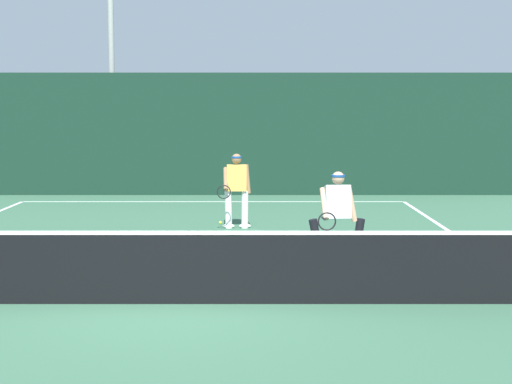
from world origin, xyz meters
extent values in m
plane|color=#376249|center=(0.00, 0.00, 0.00)|extent=(80.00, 80.00, 0.00)
cube|color=white|center=(0.00, 11.78, 0.00)|extent=(10.45, 0.10, 0.01)
cube|color=white|center=(0.00, 6.12, 0.00)|extent=(8.52, 0.10, 0.01)
cube|color=white|center=(0.00, 3.20, 0.00)|extent=(0.10, 6.40, 0.01)
cube|color=black|center=(0.00, 0.00, 0.47)|extent=(11.27, 0.02, 0.93)
cube|color=white|center=(0.00, 0.00, 0.96)|extent=(11.27, 0.03, 0.05)
cylinder|color=black|center=(2.84, 2.68, 0.39)|extent=(0.26, 0.16, 0.79)
cylinder|color=black|center=(2.18, 2.63, 0.39)|extent=(0.31, 0.16, 0.79)
ellipsoid|color=white|center=(2.84, 2.68, 0.04)|extent=(0.27, 0.13, 0.09)
ellipsoid|color=white|center=(2.18, 2.63, 0.04)|extent=(0.27, 0.13, 0.09)
cube|color=silver|center=(2.51, 2.65, 1.05)|extent=(0.43, 0.34, 0.58)
cylinder|color=tan|center=(2.74, 2.67, 1.03)|extent=(0.21, 0.11, 0.60)
cylinder|color=tan|center=(2.29, 2.63, 1.03)|extent=(0.13, 0.47, 0.51)
sphere|color=tan|center=(2.51, 2.65, 1.45)|extent=(0.21, 0.21, 0.21)
cylinder|color=#19478C|center=(2.51, 2.65, 1.49)|extent=(0.24, 0.24, 0.04)
cylinder|color=black|center=(2.26, 2.38, 0.82)|extent=(0.05, 0.26, 0.03)
torus|color=black|center=(2.29, 2.04, 0.82)|extent=(0.29, 0.05, 0.29)
cylinder|color=silver|center=(0.94, 6.87, 0.40)|extent=(0.16, 0.15, 0.81)
cylinder|color=silver|center=(0.58, 6.85, 0.40)|extent=(0.16, 0.15, 0.81)
ellipsoid|color=white|center=(0.94, 6.87, 0.04)|extent=(0.27, 0.12, 0.09)
ellipsoid|color=white|center=(0.58, 6.85, 0.04)|extent=(0.27, 0.12, 0.09)
cube|color=#E5B24C|center=(0.76, 6.86, 1.09)|extent=(0.43, 0.25, 0.57)
cylinder|color=#9E704C|center=(0.99, 6.87, 1.06)|extent=(0.15, 0.10, 0.62)
cylinder|color=#9E704C|center=(0.53, 6.85, 1.06)|extent=(0.12, 0.52, 0.49)
sphere|color=#9E704C|center=(0.76, 6.86, 1.49)|extent=(0.22, 0.22, 0.22)
cylinder|color=#19478C|center=(0.76, 6.86, 1.53)|extent=(0.24, 0.24, 0.04)
cylinder|color=black|center=(0.49, 6.60, 0.84)|extent=(0.05, 0.26, 0.03)
torus|color=black|center=(0.51, 6.26, 0.84)|extent=(0.29, 0.04, 0.29)
sphere|color=#D1E033|center=(0.39, 7.47, 0.03)|extent=(0.07, 0.07, 0.07)
cube|color=black|center=(0.00, 13.52, 1.79)|extent=(17.97, 0.12, 3.57)
cylinder|color=#9EA39E|center=(-3.31, 15.28, 4.24)|extent=(0.18, 0.18, 8.49)
camera|label=1|loc=(1.18, -10.83, 2.63)|focal=58.41mm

